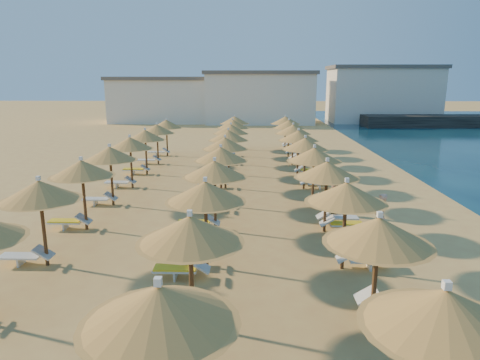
{
  "coord_description": "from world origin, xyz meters",
  "views": [
    {
      "loc": [
        -0.58,
        -16.51,
        6.14
      ],
      "look_at": [
        -1.11,
        4.0,
        1.3
      ],
      "focal_mm": 32.0,
      "sensor_mm": 36.0,
      "label": 1
    }
  ],
  "objects_px": {
    "jetty": "(476,121)",
    "parasol_row_east": "(314,155)",
    "beachgoer_b": "(334,199)",
    "parasol_row_west": "(221,155)",
    "beachgoer_a": "(381,217)"
  },
  "relations": [
    {
      "from": "parasol_row_east",
      "to": "parasol_row_west",
      "type": "distance_m",
      "value": 4.51
    },
    {
      "from": "parasol_row_west",
      "to": "beachgoer_b",
      "type": "bearing_deg",
      "value": -14.78
    },
    {
      "from": "jetty",
      "to": "parasol_row_east",
      "type": "distance_m",
      "value": 46.19
    },
    {
      "from": "jetty",
      "to": "parasol_row_west",
      "type": "height_order",
      "value": "parasol_row_west"
    },
    {
      "from": "jetty",
      "to": "parasol_row_east",
      "type": "bearing_deg",
      "value": -127.62
    },
    {
      "from": "beachgoer_a",
      "to": "parasol_row_west",
      "type": "bearing_deg",
      "value": -118.59
    },
    {
      "from": "jetty",
      "to": "beachgoer_b",
      "type": "distance_m",
      "value": 46.86
    },
    {
      "from": "jetty",
      "to": "parasol_row_west",
      "type": "bearing_deg",
      "value": -131.92
    },
    {
      "from": "jetty",
      "to": "beachgoer_a",
      "type": "bearing_deg",
      "value": -122.69
    },
    {
      "from": "parasol_row_east",
      "to": "beachgoer_a",
      "type": "bearing_deg",
      "value": -65.13
    },
    {
      "from": "parasol_row_west",
      "to": "beachgoer_a",
      "type": "bearing_deg",
      "value": -33.73
    },
    {
      "from": "beachgoer_a",
      "to": "jetty",
      "type": "bearing_deg",
      "value": 154.4
    },
    {
      "from": "parasol_row_east",
      "to": "beachgoer_b",
      "type": "distance_m",
      "value": 2.4
    },
    {
      "from": "parasol_row_east",
      "to": "beachgoer_b",
      "type": "xyz_separation_m",
      "value": [
        0.77,
        -1.4,
        -1.8
      ]
    },
    {
      "from": "parasol_row_west",
      "to": "jetty",
      "type": "bearing_deg",
      "value": 50.03
    }
  ]
}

